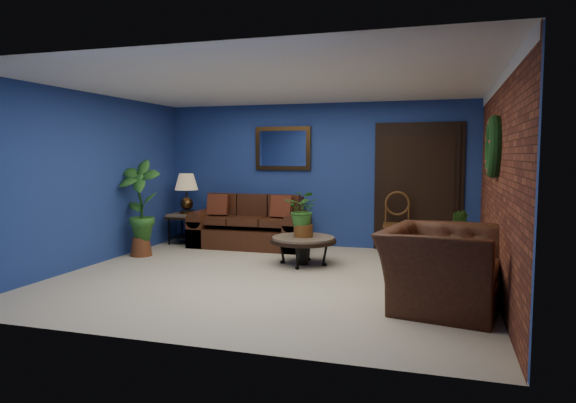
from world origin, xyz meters
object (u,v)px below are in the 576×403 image
(sofa, at_px, (251,230))
(side_chair, at_px, (397,219))
(armchair, at_px, (442,268))
(coffee_table, at_px, (303,241))
(table_lamp, at_px, (186,189))
(end_table, at_px, (187,220))

(sofa, distance_m, side_chair, 2.52)
(armchair, bearing_deg, side_chair, 24.97)
(armchair, bearing_deg, coffee_table, 61.28)
(sofa, distance_m, table_lamp, 1.42)
(sofa, xyz_separation_m, coffee_table, (1.27, -1.19, 0.06))
(coffee_table, xyz_separation_m, armchair, (1.95, -1.62, 0.07))
(table_lamp, bearing_deg, end_table, 0.00)
(sofa, relative_size, table_lamp, 2.90)
(side_chair, xyz_separation_m, armchair, (0.71, -2.86, -0.15))
(coffee_table, bearing_deg, sofa, 136.89)
(table_lamp, bearing_deg, sofa, 1.22)
(coffee_table, height_order, table_lamp, table_lamp)
(end_table, relative_size, side_chair, 0.59)
(table_lamp, height_order, armchair, table_lamp)
(coffee_table, height_order, side_chair, side_chair)
(sofa, xyz_separation_m, side_chair, (2.51, 0.05, 0.28))
(sofa, distance_m, armchair, 4.27)
(side_chair, bearing_deg, sofa, 176.75)
(end_table, relative_size, armchair, 0.46)
(side_chair, bearing_deg, coffee_table, -139.41)
(coffee_table, relative_size, table_lamp, 1.38)
(sofa, xyz_separation_m, armchair, (3.22, -2.81, 0.12))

